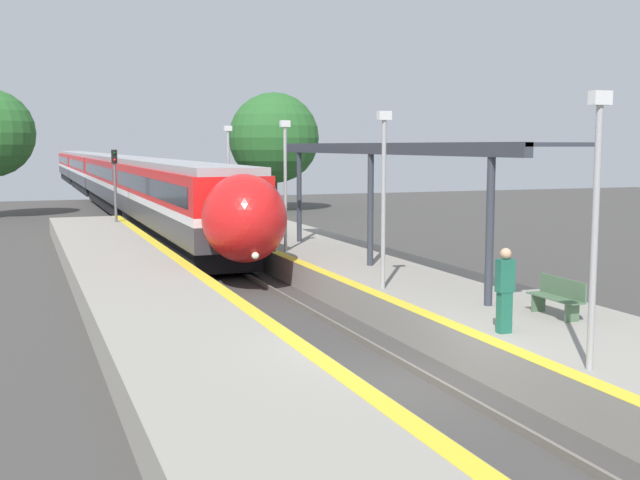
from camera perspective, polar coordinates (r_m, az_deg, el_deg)
name	(u,v)px	position (r m, az deg, el deg)	size (l,w,h in m)	color
ground_plane	(401,387)	(16.25, 5.76, -10.38)	(120.00, 120.00, 0.00)	#423F3D
rail_left	(368,387)	(15.94, 3.40, -10.43)	(0.08, 90.00, 0.15)	slate
rail_right	(433,380)	(16.55, 8.03, -9.83)	(0.08, 90.00, 0.15)	slate
train	(104,174)	(71.95, -15.13, 4.53)	(2.93, 95.37, 4.02)	black
platform_right	(567,348)	(18.21, 17.18, -7.37)	(4.64, 64.00, 0.87)	gray
platform_left	(226,385)	(14.95, -6.73, -10.21)	(3.78, 64.00, 0.87)	gray
platform_bench	(558,296)	(19.26, 16.57, -3.84)	(0.44, 1.64, 0.89)	#4C6B4C
person_waiting	(505,289)	(17.19, 13.01, -3.39)	(0.36, 0.24, 1.80)	#1E604C
railway_signal	(115,185)	(42.49, -14.36, 3.83)	(0.28, 0.28, 4.57)	#59595E
lamppost_near	(596,211)	(14.56, 19.01, 1.97)	(0.36, 0.20, 4.84)	#9E9EA3
lamppost_mid	(384,187)	(21.82, 4.55, 3.78)	(0.36, 0.20, 4.84)	#9E9EA3
lamppost_far	(285,176)	(29.77, -2.49, 4.58)	(0.36, 0.20, 4.84)	#9E9EA3
lamppost_farthest	(228,169)	(37.99, -6.53, 5.01)	(0.36, 0.20, 4.84)	#9E9EA3
station_canopy	(387,151)	(26.32, 4.79, 6.31)	(2.02, 17.16, 4.00)	#333842
background_tree_right	(274,138)	(58.70, -3.29, 7.25)	(6.56, 6.56, 8.60)	brown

